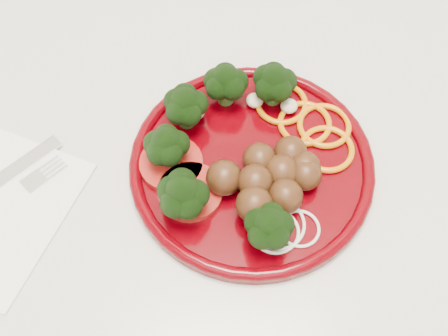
{
  "coord_description": "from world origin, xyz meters",
  "views": [
    {
      "loc": [
        0.2,
        1.39,
        1.43
      ],
      "look_at": [
        0.2,
        1.69,
        0.92
      ],
      "focal_mm": 45.0,
      "sensor_mm": 36.0,
      "label": 1
    }
  ],
  "objects": [
    {
      "name": "plate",
      "position": [
        0.22,
        1.7,
        0.92
      ],
      "size": [
        0.26,
        0.26,
        0.06
      ],
      "rotation": [
        0.0,
        0.0,
        0.3
      ],
      "color": "#430005",
      "rests_on": "counter"
    },
    {
      "name": "counter",
      "position": [
        0.0,
        1.7,
        0.45
      ],
      "size": [
        2.4,
        0.6,
        0.9
      ],
      "color": "beige",
      "rests_on": "ground"
    }
  ]
}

